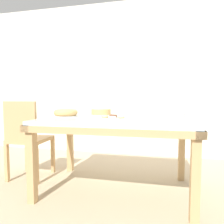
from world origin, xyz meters
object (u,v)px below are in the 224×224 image
pastry_platter (113,118)px  tealight_centre (179,120)px  cake_golden_bundt (66,113)px  plate_stack (175,114)px  tealight_right_edge (118,115)px  chair (27,136)px  tealight_near_cakes (178,118)px  cake_chocolate_round (101,112)px

pastry_platter → tealight_centre: pastry_platter is taller
cake_golden_bundt → plate_stack: bearing=9.4°
cake_golden_bundt → pastry_platter: cake_golden_bundt is taller
pastry_platter → tealight_right_edge: (-0.01, 0.37, -0.00)m
chair → pastry_platter: chair is taller
tealight_right_edge → tealight_near_cakes: (0.64, -0.20, 0.00)m
cake_chocolate_round → cake_golden_bundt: (-0.35, -0.23, 0.00)m
chair → plate_stack: (1.70, 0.19, 0.27)m
pastry_platter → tealight_near_cakes: (0.63, 0.16, -0.00)m
chair → pastry_platter: 1.13m
chair → tealight_centre: 1.73m
cake_golden_bundt → tealight_right_edge: bearing=18.9°
chair → tealight_right_edge: bearing=9.8°
plate_stack → tealight_centre: bearing=-89.6°
plate_stack → tealight_right_edge: bearing=-179.6°
plate_stack → tealight_near_cakes: (0.01, -0.21, -0.02)m
cake_chocolate_round → cake_golden_bundt: 0.41m
chair → cake_golden_bundt: bearing=-0.8°
tealight_right_edge → cake_chocolate_round: bearing=170.6°
tealight_centre → tealight_near_cakes: bearing=86.9°
plate_stack → pastry_platter: bearing=-149.0°
cake_golden_bundt → tealight_centre: bearing=-8.8°
chair → plate_stack: 1.73m
plate_stack → cake_golden_bundt: bearing=-170.6°
cake_golden_bundt → tealight_near_cakes: (1.20, -0.01, -0.03)m
tealight_right_edge → tealight_centre: bearing=-30.8°
cake_golden_bundt → tealight_centre: size_ratio=6.92×
chair → tealight_centre: (1.70, -0.19, 0.25)m
tealight_near_cakes → cake_golden_bundt: bearing=179.4°
cake_golden_bundt → pastry_platter: 0.60m
chair → pastry_platter: size_ratio=2.50×
plate_stack → cake_chocolate_round: bearing=177.9°
tealight_near_cakes → tealight_right_edge: bearing=162.3°
plate_stack → chair: bearing=-173.6°
cake_chocolate_round → tealight_near_cakes: cake_chocolate_round is taller
cake_chocolate_round → pastry_platter: size_ratio=0.84×
tealight_centre → plate_stack: bearing=90.4°
pastry_platter → cake_chocolate_round: bearing=119.7°
tealight_centre → tealight_near_cakes: 0.17m
chair → tealight_right_edge: 1.12m
cake_chocolate_round → pastry_platter: (0.23, -0.40, -0.02)m
cake_golden_bundt → plate_stack: cake_golden_bundt is taller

